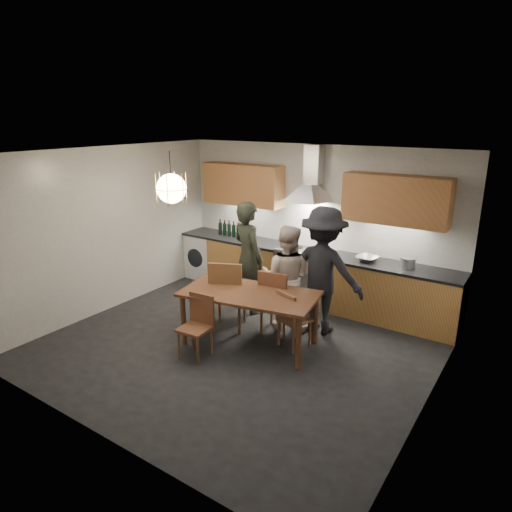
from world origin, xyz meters
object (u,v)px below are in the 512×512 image
Objects in this scene: chair_back_left at (227,291)px; person_left at (248,258)px; person_right at (323,271)px; mixing_bowl at (367,259)px; wine_bottles at (234,229)px; dining_table at (249,298)px; person_mid at (287,277)px; stock_pot at (408,263)px; chair_front at (198,321)px.

chair_back_left is 0.82m from person_left.
person_right is 5.62× the size of mixing_bowl.
wine_bottles is at bearing -20.36° from person_left.
person_mid reaches higher than dining_table.
person_mid is (0.14, 0.75, 0.10)m from dining_table.
chair_back_left is 2.67m from stock_pot.
wine_bottles is at bearing 179.73° from stock_pot.
person_mid is at bearing 17.48° from person_right.
chair_front is 2.80m from mixing_bowl.
stock_pot is (0.94, 0.87, 0.05)m from person_right.
person_right is 2.67× the size of wine_bottles.
person_right is at bearing -173.78° from person_mid.
stock_pot is (2.08, 1.63, 0.36)m from chair_back_left.
dining_table is 1.16m from person_left.
chair_back_left is at bearing 26.33° from person_mid.
wine_bottles is (-1.09, 1.65, 0.43)m from chair_back_left.
dining_table is 1.05× the size of person_right.
person_right reaches higher than mixing_bowl.
person_mid is (0.53, 1.36, 0.31)m from chair_front.
person_mid is 2.26× the size of wine_bottles.
dining_table is 2.35× the size of chair_front.
person_right is at bearing 52.32° from chair_front.
person_right is 2.40m from wine_bottles.
person_right is at bearing -137.40° from stock_pot.
chair_front is 0.53× the size of person_mid.
person_mid is at bearing -143.54° from stock_pot.
person_right is at bearing -21.59° from wine_bottles.
person_left is at bearing -152.04° from mixing_bowl.
person_right is at bearing -111.46° from mixing_bowl.
person_left reaches higher than chair_front.
person_mid is at bearing 64.24° from chair_front.
person_mid is at bearing -128.20° from mixing_bowl.
person_left is at bearing 114.86° from dining_table.
person_left is 2.59× the size of wine_bottles.
chair_back_left is 0.68× the size of person_mid.
mixing_bowl is at bearing 51.11° from dining_table.
stock_pot is at bearing 38.31° from dining_table.
stock_pot is (2.23, 0.88, 0.08)m from person_left.
person_left reaches higher than chair_back_left.
chair_front is 1.62m from person_left.
person_left reaches higher than person_mid.
person_right is (0.48, 0.19, 0.14)m from person_mid.
person_mid reaches higher than wine_bottles.
stock_pot is 0.32× the size of wine_bottles.
chair_back_left is 1.55× the size of wine_bottles.
dining_table is 2.82× the size of wine_bottles.
chair_front is 1.49m from person_mid.
person_mid is at bearing -31.51° from wine_bottles.
dining_table is 1.09× the size of person_left.
person_mid reaches higher than mixing_bowl.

